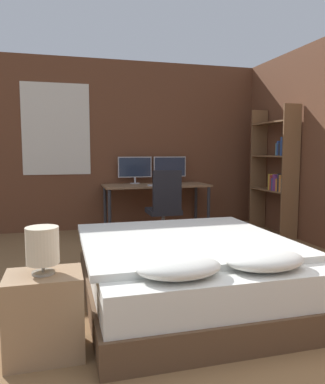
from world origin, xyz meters
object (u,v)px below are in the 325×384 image
monitor_left (135,168)px  office_chair (164,214)px  bed (187,271)px  nightstand (45,315)px  computer_mouse (177,184)px  bedside_lamp (42,246)px  bookshelf (277,168)px  desk (156,189)px  keyboard (160,185)px  monitor_right (170,168)px

monitor_left → office_chair: monitor_left is taller
bed → office_chair: size_ratio=1.93×
nightstand → bed: bearing=26.9°
nightstand → computer_mouse: (1.83, 3.14, 0.50)m
bedside_lamp → bookshelf: size_ratio=0.15×
desk → computer_mouse: size_ratio=23.55×
keyboard → bookshelf: bearing=-17.5°
desk → bookshelf: bookshelf is taller
computer_mouse → bed: bearing=-105.5°
nightstand → bedside_lamp: bedside_lamp is taller
bedside_lamp → desk: bedside_lamp is taller
computer_mouse → office_chair: 0.72m
keyboard → computer_mouse: (0.27, 0.00, 0.01)m
desk → bookshelf: bearing=-24.4°
nightstand → keyboard: bearing=63.5°
desk → monitor_left: bearing=141.3°
bed → keyboard: size_ratio=5.33×
desk → computer_mouse: 0.37m
keyboard → office_chair: size_ratio=0.36×
bed → bedside_lamp: (-1.12, -0.57, 0.43)m
monitor_right → nightstand: bearing=-117.2°
monitor_right → office_chair: size_ratio=0.54×
office_chair → computer_mouse: bearing=56.5°
monitor_right → bookshelf: (1.37, -0.99, 0.03)m
bed → keyboard: keyboard is taller
bed → keyboard: bearing=80.3°
keyboard → office_chair: (-0.07, -0.52, -0.36)m
nightstand → computer_mouse: size_ratio=7.41×
keyboard → computer_mouse: computer_mouse is taller
computer_mouse → keyboard: bearing=180.0°
monitor_left → computer_mouse: size_ratio=7.78×
nightstand → monitor_right: size_ratio=0.95×
bedside_lamp → computer_mouse: size_ratio=4.13×
computer_mouse → office_chair: office_chair is taller
nightstand → office_chair: office_chair is taller
computer_mouse → office_chair: bearing=-123.5°
bookshelf → office_chair: bearing=179.8°
bedside_lamp → office_chair: (1.49, 2.62, -0.30)m
monitor_right → computer_mouse: monitor_right is taller
monitor_left → keyboard: size_ratio=1.50×
monitor_left → bookshelf: 2.20m
bedside_lamp → monitor_left: monitor_left is taller
keyboard → bookshelf: size_ratio=0.19×
office_chair → monitor_left: bearing=102.5°
bed → bookshelf: bearing=44.1°
bedside_lamp → office_chair: size_ratio=0.29×
bed → bedside_lamp: size_ratio=6.72×
bedside_lamp → monitor_left: 3.83m
desk → bedside_lamp: bearing=-114.9°
nightstand → office_chair: 3.01m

